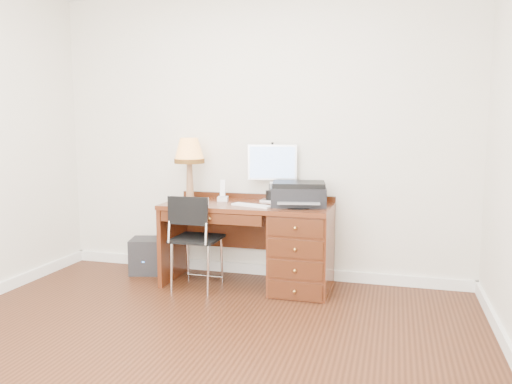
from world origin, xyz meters
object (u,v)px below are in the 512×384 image
(monitor, at_px, (273,165))
(equipment_box, at_px, (147,256))
(desk, at_px, (283,243))
(leg_lamp, at_px, (189,155))
(printer, at_px, (299,194))
(phone, at_px, (223,195))
(chair, at_px, (194,233))

(monitor, bearing_deg, equipment_box, 176.89)
(desk, relative_size, leg_lamp, 2.58)
(printer, xyz_separation_m, phone, (-0.73, 0.07, -0.04))
(leg_lamp, xyz_separation_m, equipment_box, (-0.48, 0.00, -1.01))
(desk, xyz_separation_m, equipment_box, (-1.40, 0.10, -0.24))
(printer, xyz_separation_m, equipment_box, (-1.53, 0.08, -0.68))
(printer, height_order, equipment_box, printer)
(phone, distance_m, chair, 0.48)
(desk, bearing_deg, monitor, 122.24)
(printer, distance_m, chair, 0.98)
(desk, height_order, equipment_box, desk)
(printer, relative_size, leg_lamp, 0.91)
(leg_lamp, relative_size, phone, 2.96)
(desk, xyz_separation_m, leg_lamp, (-0.92, 0.09, 0.76))
(desk, bearing_deg, chair, -159.84)
(chair, bearing_deg, equipment_box, 151.75)
(printer, bearing_deg, monitor, 131.73)
(printer, distance_m, phone, 0.73)
(desk, height_order, leg_lamp, leg_lamp)
(leg_lamp, xyz_separation_m, chair, (0.19, -0.36, -0.66))
(phone, height_order, chair, phone)
(chair, relative_size, equipment_box, 2.48)
(monitor, bearing_deg, phone, -170.75)
(desk, height_order, phone, phone)
(desk, distance_m, monitor, 0.72)
(desk, height_order, chair, chair)
(monitor, height_order, phone, monitor)
(phone, bearing_deg, desk, -19.78)
(printer, xyz_separation_m, leg_lamp, (-1.06, 0.07, 0.32))
(monitor, distance_m, equipment_box, 1.55)
(phone, xyz_separation_m, equipment_box, (-0.81, 0.01, -0.64))
(desk, bearing_deg, equipment_box, 176.06)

